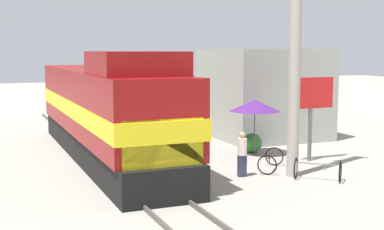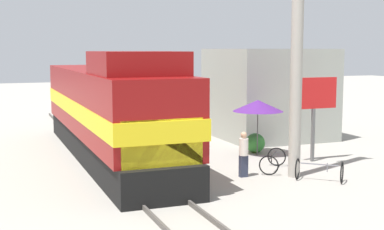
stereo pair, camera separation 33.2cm
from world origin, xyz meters
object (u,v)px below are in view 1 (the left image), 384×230
(billboard_sign, at_px, (311,98))
(bicycle, at_px, (271,160))
(utility_pole, at_px, (296,21))
(bicycle_spare, at_px, (318,170))
(locomotive, at_px, (107,112))
(person_bystander, at_px, (242,152))
(vendor_umbrella, at_px, (255,106))

(billboard_sign, distance_m, bicycle, 3.44)
(utility_pole, height_order, bicycle_spare, utility_pole)
(locomotive, distance_m, utility_pole, 8.77)
(locomotive, height_order, billboard_sign, locomotive)
(locomotive, distance_m, billboard_sign, 8.63)
(billboard_sign, bearing_deg, person_bystander, -160.11)
(locomotive, height_order, person_bystander, locomotive)
(bicycle, bearing_deg, person_bystander, -120.90)
(billboard_sign, bearing_deg, vendor_umbrella, 127.70)
(person_bystander, bearing_deg, bicycle, 19.09)
(vendor_umbrella, distance_m, person_bystander, 4.40)
(utility_pole, bearing_deg, locomotive, 135.39)
(locomotive, xyz_separation_m, bicycle, (5.43, -4.44, -1.67))
(vendor_umbrella, height_order, person_bystander, vendor_umbrella)
(locomotive, bearing_deg, person_bystander, -52.01)
(vendor_umbrella, relative_size, bicycle_spare, 1.45)
(vendor_umbrella, relative_size, person_bystander, 1.47)
(billboard_sign, relative_size, bicycle_spare, 2.07)
(utility_pole, relative_size, bicycle, 6.20)
(vendor_umbrella, height_order, billboard_sign, billboard_sign)
(locomotive, distance_m, person_bystander, 6.41)
(billboard_sign, xyz_separation_m, person_bystander, (-3.96, -1.43, -1.76))
(billboard_sign, xyz_separation_m, bicycle_spare, (-1.71, -3.00, -2.28))
(utility_pole, height_order, bicycle, utility_pole)
(utility_pole, distance_m, vendor_umbrella, 5.40)
(utility_pole, xyz_separation_m, billboard_sign, (2.17, 2.06, -3.06))
(locomotive, bearing_deg, bicycle, -39.23)
(vendor_umbrella, distance_m, bicycle, 3.54)
(vendor_umbrella, relative_size, billboard_sign, 0.70)
(utility_pole, distance_m, billboard_sign, 4.28)
(locomotive, height_order, bicycle, locomotive)
(utility_pole, xyz_separation_m, person_bystander, (-1.79, 0.62, -4.81))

